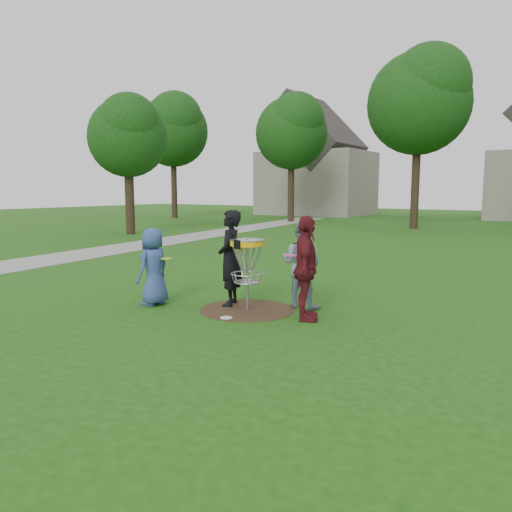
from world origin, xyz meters
The scene contains 11 objects.
ground centered at (0.00, 0.00, 0.00)m, with size 100.00×100.00×0.00m, color #19470F.
dirt_patch centered at (0.00, 0.00, 0.00)m, with size 1.80×1.80×0.01m, color #47331E.
concrete_path centered at (-10.00, 8.00, 0.01)m, with size 2.20×40.00×0.02m, color #9E9E99.
player_blue centered at (-1.79, -0.64, 0.76)m, with size 0.74×0.48×1.52m, color #304885.
player_black centered at (-0.51, 0.15, 0.94)m, with size 0.68×0.45×1.87m, color black.
player_grey centered at (0.74, 0.79, 0.84)m, with size 0.82×0.64×1.68m, color gray.
player_maroon centered at (1.26, -0.05, 0.91)m, with size 1.07×0.45×1.83m, color maroon.
disc_on_grass centered at (0.03, -0.71, 0.01)m, with size 0.22×0.22×0.02m, color silver.
disc_golf_basket centered at (0.00, 0.00, 1.02)m, with size 0.66×0.67×1.38m.
held_discs centered at (-0.06, 0.02, 1.06)m, with size 2.73×1.35×0.23m.
tree_row centered at (0.44, 20.67, 6.21)m, with size 51.20×17.42×9.90m.
Camera 1 is at (5.20, -7.62, 2.28)m, focal length 35.00 mm.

